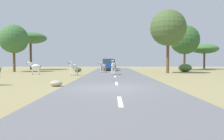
# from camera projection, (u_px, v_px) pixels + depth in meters

# --- Properties ---
(ground_plane) EXTENTS (90.00, 90.00, 0.00)m
(ground_plane) POSITION_uv_depth(u_px,v_px,m) (109.00, 88.00, 11.53)
(ground_plane) COLOR #8E8456
(road) EXTENTS (6.00, 64.00, 0.05)m
(road) POSITION_uv_depth(u_px,v_px,m) (117.00, 88.00, 11.53)
(road) COLOR slate
(road) RESTS_ON ground_plane
(lane_markings) EXTENTS (0.16, 56.00, 0.01)m
(lane_markings) POSITION_uv_depth(u_px,v_px,m) (118.00, 90.00, 10.53)
(lane_markings) COLOR silver
(lane_markings) RESTS_ON road
(zebra_0) EXTENTS (0.57, 1.64, 1.55)m
(zebra_0) POSITION_uv_depth(u_px,v_px,m) (113.00, 66.00, 22.46)
(zebra_0) COLOR silver
(zebra_0) RESTS_ON road
(zebra_1) EXTENTS (0.88, 1.46, 1.46)m
(zebra_1) POSITION_uv_depth(u_px,v_px,m) (74.00, 67.00, 22.08)
(zebra_1) COLOR silver
(zebra_1) RESTS_ON ground_plane
(zebra_2) EXTENTS (1.02, 1.25, 1.36)m
(zebra_2) POSITION_uv_depth(u_px,v_px,m) (103.00, 66.00, 26.64)
(zebra_2) COLOR silver
(zebra_2) RESTS_ON road
(zebra_4) EXTENTS (1.50, 0.58, 1.43)m
(zebra_4) POSITION_uv_depth(u_px,v_px,m) (35.00, 67.00, 23.52)
(zebra_4) COLOR silver
(zebra_4) RESTS_ON ground_plane
(car_0) EXTENTS (2.07, 4.37, 1.74)m
(car_0) POSITION_uv_depth(u_px,v_px,m) (108.00, 65.00, 32.69)
(car_0) COLOR #1E479E
(car_0) RESTS_ON road
(car_1) EXTENTS (2.26, 4.45, 1.74)m
(car_1) POSITION_uv_depth(u_px,v_px,m) (110.00, 64.00, 40.30)
(car_1) COLOR #476B38
(car_1) RESTS_ON road
(tree_0) EXTENTS (4.63, 4.63, 7.17)m
(tree_0) POSITION_uv_depth(u_px,v_px,m) (185.00, 40.00, 34.61)
(tree_0) COLOR brown
(tree_0) RESTS_ON ground_plane
(tree_1) EXTENTS (5.23, 5.23, 6.18)m
(tree_1) POSITION_uv_depth(u_px,v_px,m) (31.00, 38.00, 35.80)
(tree_1) COLOR #4C3823
(tree_1) RESTS_ON ground_plane
(tree_2) EXTENTS (4.27, 4.27, 7.57)m
(tree_2) POSITION_uv_depth(u_px,v_px,m) (168.00, 28.00, 25.82)
(tree_2) COLOR brown
(tree_2) RESTS_ON ground_plane
(tree_4) EXTENTS (3.82, 3.82, 6.33)m
(tree_4) POSITION_uv_depth(u_px,v_px,m) (14.00, 39.00, 29.00)
(tree_4) COLOR brown
(tree_4) RESTS_ON ground_plane
(tree_5) EXTENTS (4.80, 4.80, 4.47)m
(tree_5) POSITION_uv_depth(u_px,v_px,m) (205.00, 49.00, 38.56)
(tree_5) COLOR #4C3823
(tree_5) RESTS_ON ground_plane
(bush_1) EXTENTS (1.79, 1.61, 1.07)m
(bush_1) POSITION_uv_depth(u_px,v_px,m) (185.00, 68.00, 29.46)
(bush_1) COLOR #4C7038
(bush_1) RESTS_ON ground_plane
(bush_3) EXTENTS (1.01, 0.91, 0.61)m
(bush_3) POSITION_uv_depth(u_px,v_px,m) (78.00, 70.00, 28.61)
(bush_3) COLOR #425B2D
(bush_3) RESTS_ON ground_plane
(rock_1) EXTENTS (0.68, 0.57, 0.35)m
(rock_1) POSITION_uv_depth(u_px,v_px,m) (56.00, 83.00, 12.43)
(rock_1) COLOR #A89E8C
(rock_1) RESTS_ON ground_plane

